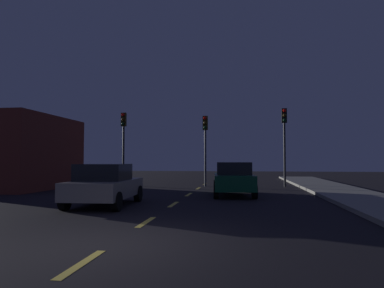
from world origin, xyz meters
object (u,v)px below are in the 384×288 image
object	(u,v)px
traffic_signal_center	(205,137)
car_adjacent_lane	(105,185)
traffic_signal_right	(284,132)
car_stopped_ahead	(233,179)
traffic_signal_left	(123,134)

from	to	relation	value
traffic_signal_center	car_adjacent_lane	distance (m)	10.64
traffic_signal_right	car_adjacent_lane	distance (m)	12.86
car_stopped_ahead	traffic_signal_right	bearing A→B (deg)	61.54
car_stopped_ahead	car_adjacent_lane	bearing A→B (deg)	-136.04
traffic_signal_right	car_adjacent_lane	size ratio (longest dim) A/B	1.24
traffic_signal_center	car_stopped_ahead	bearing A→B (deg)	-71.20
traffic_signal_right	car_stopped_ahead	size ratio (longest dim) A/B	1.17
traffic_signal_left	traffic_signal_center	size ratio (longest dim) A/B	1.07
traffic_signal_left	car_adjacent_lane	size ratio (longest dim) A/B	1.22
traffic_signal_left	traffic_signal_right	bearing A→B (deg)	0.00
traffic_signal_right	car_stopped_ahead	xyz separation A→B (m)	(-3.04, -5.61, -2.64)
traffic_signal_right	car_stopped_ahead	bearing A→B (deg)	-118.46
traffic_signal_left	traffic_signal_center	bearing A→B (deg)	-0.01
traffic_signal_left	traffic_signal_center	world-z (taller)	traffic_signal_left
traffic_signal_center	traffic_signal_right	distance (m)	4.96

